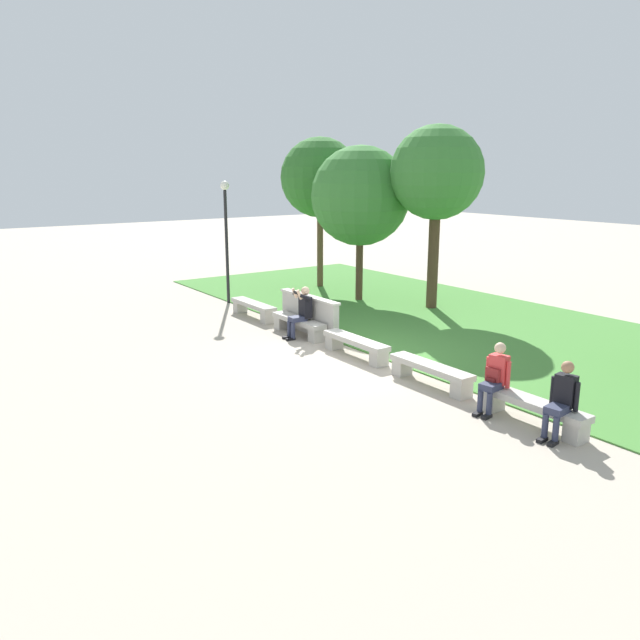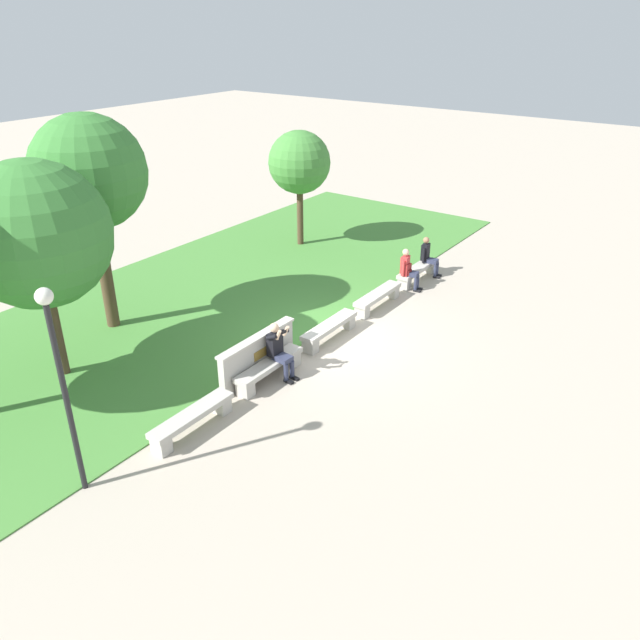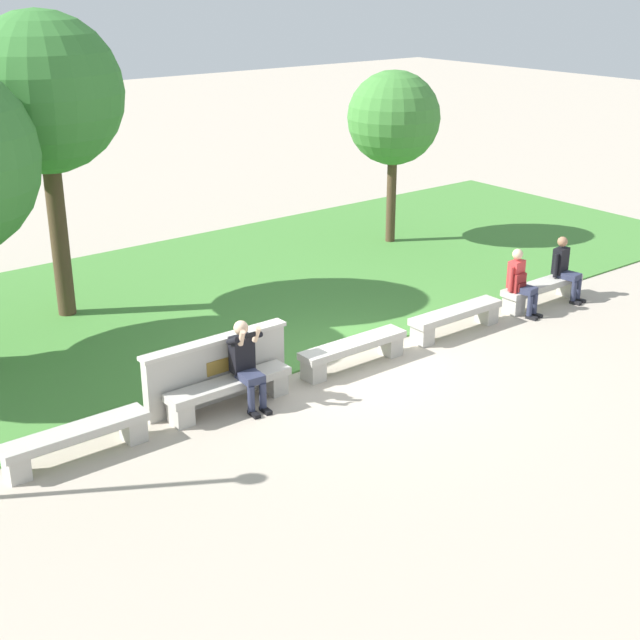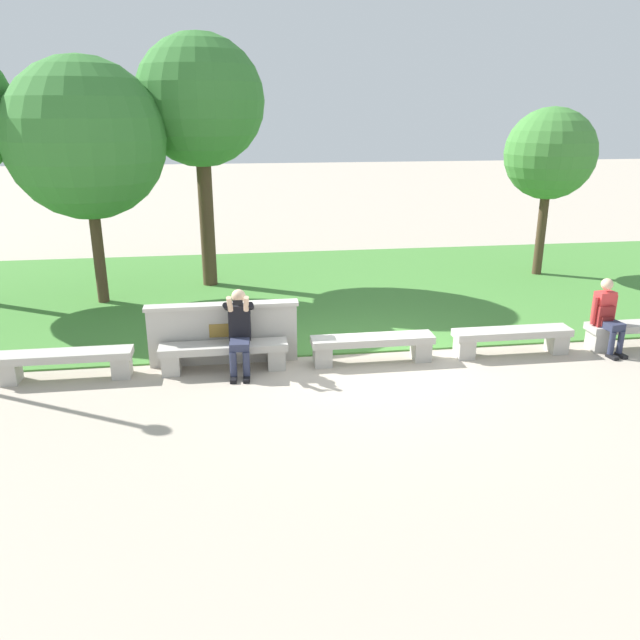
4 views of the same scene
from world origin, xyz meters
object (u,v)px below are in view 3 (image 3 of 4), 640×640
Objects in this scene: bench_main at (76,438)px; person_companion at (565,267)px; backpack at (518,282)px; bench_near at (229,389)px; tree_behind_wall at (43,95)px; bench_mid at (353,350)px; tree_right_background at (394,119)px; bench_far at (456,317)px; bench_end at (542,289)px; person_photographer at (246,360)px; person_distant at (520,280)px.

person_companion is at bearing -0.37° from bench_main.
person_companion reaches higher than backpack.
bench_main is 1.00× the size of bench_near.
bench_mid is at bearing -62.00° from tree_behind_wall.
person_companion is 1.37m from backpack.
tree_behind_wall is (-2.75, 5.16, 3.79)m from bench_mid.
bench_main is at bearing 180.00° from bench_mid.
tree_right_background reaches higher than bench_mid.
bench_main is 2.41m from bench_near.
bench_end is (2.41, 0.00, 0.00)m from bench_far.
bench_far is at bearing 0.00° from bench_main.
backpack reaches higher than bench_end.
person_photographer is 6.25m from tree_behind_wall.
bench_main and bench_mid have the same top height.
person_photographer reaches higher than bench_main.
tree_behind_wall reaches higher than backpack.
bench_far is 0.50× the size of tree_right_background.
bench_mid is 2.19m from person_photographer.
person_companion is at bearing -0.70° from bench_mid.
bench_near is 1.00× the size of bench_mid.
tree_right_background is at bearing 75.47° from person_distant.
bench_far is 0.36× the size of tree_behind_wall.
person_photographer is 0.33× the size of tree_right_background.
person_distant is at bearing -2.28° from bench_far.
bench_mid is at bearing 180.00° from bench_end.
person_distant reaches higher than bench_near.
person_photographer is at bearing -1.66° from bench_main.
bench_near is 1.60× the size of person_companion.
bench_far is (2.41, 0.00, 0.00)m from bench_mid.
bench_near is 0.36× the size of tree_behind_wall.
tree_behind_wall is (-8.12, 5.23, 3.42)m from person_companion.
tree_right_background is at bearing 26.16° from bench_main.
bench_main is 7.22m from bench_far.
person_photographer is (-4.55, -0.08, 0.43)m from bench_far.
bench_main is at bearing 180.00° from bench_near.
bench_far is at bearing 178.73° from person_companion.
bench_main is 1.60× the size of person_distant.
bench_end is at bearing 0.00° from bench_main.
bench_far is 8.22m from tree_behind_wall.
person_distant is 9.23m from tree_behind_wall.
bench_main and bench_near have the same top height.
bench_main is 4.82m from bench_mid.
person_distant and person_companion have the same top height.
bench_far is 6.38m from tree_right_background.
person_photographer reaches higher than bench_mid.
backpack is (4.01, -0.03, 0.32)m from bench_mid.
backpack is at bearing -1.23° from bench_far.
bench_main is at bearing 180.00° from bench_far.
tree_behind_wall reaches higher than bench_end.
bench_mid is at bearing 179.30° from person_companion.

